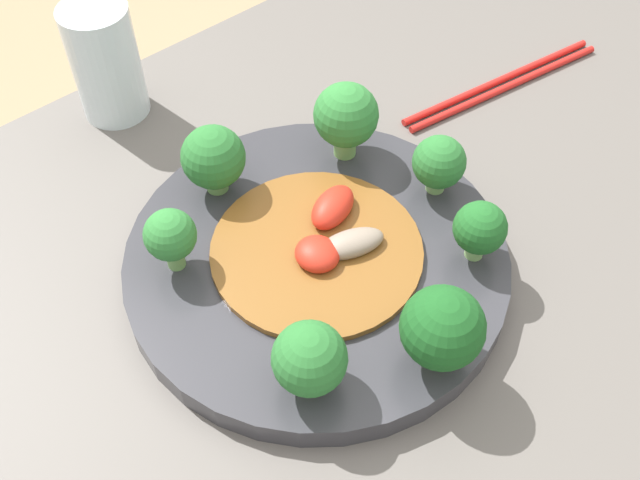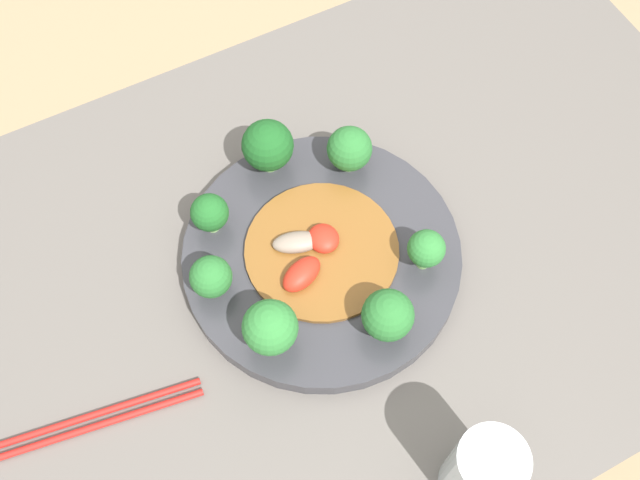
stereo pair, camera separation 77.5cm
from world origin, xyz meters
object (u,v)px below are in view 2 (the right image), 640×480
object	(u,v)px
broccoli_northwest	(210,213)
drinking_glass	(482,472)
stirfry_center	(316,249)
chopsticks	(86,423)
broccoli_southeast	(426,249)
broccoli_south	(388,315)
broccoli_west	(211,277)
broccoli_north	(268,146)
broccoli_southwest	(270,328)
broccoli_northeast	(349,149)
plate	(320,253)

from	to	relation	value
broccoli_northwest	drinking_glass	world-z (taller)	drinking_glass
stirfry_center	drinking_glass	bearing A→B (deg)	-85.23
chopsticks	broccoli_southeast	bearing A→B (deg)	-1.41
broccoli_southeast	broccoli_south	world-z (taller)	broccoli_south
broccoli_west	broccoli_north	world-z (taller)	broccoli_north
broccoli_northwest	chopsticks	xyz separation A→B (m)	(-0.20, -0.14, -0.05)
broccoli_southeast	broccoli_southwest	bearing A→B (deg)	-177.91
broccoli_west	broccoli_northeast	distance (m)	0.21
broccoli_northwest	broccoli_west	bearing A→B (deg)	-112.67
broccoli_northeast	broccoli_south	xyz separation A→B (m)	(-0.06, -0.19, 0.00)
broccoli_southwest	broccoli_north	bearing A→B (deg)	65.13
broccoli_north	stirfry_center	world-z (taller)	broccoli_north
broccoli_west	broccoli_southeast	bearing A→B (deg)	-19.70
stirfry_center	broccoli_southwest	bearing A→B (deg)	-140.31
chopsticks	broccoli_west	bearing A→B (deg)	21.08
broccoli_south	drinking_glass	distance (m)	0.17
stirfry_center	broccoli_southeast	bearing A→B (deg)	-34.47
broccoli_west	stirfry_center	world-z (taller)	broccoli_west
broccoli_southwest	broccoli_southeast	bearing A→B (deg)	2.09
broccoli_southeast	broccoli_northeast	xyz separation A→B (m)	(-0.01, 0.15, -0.00)
drinking_glass	broccoli_northeast	bearing A→B (deg)	80.42
broccoli_northeast	broccoli_south	distance (m)	0.20
chopsticks	plate	bearing A→B (deg)	11.11
broccoli_south	chopsticks	distance (m)	0.32
broccoli_west	broccoli_northeast	bearing A→B (deg)	19.71
plate	broccoli_northeast	xyz separation A→B (m)	(0.08, 0.08, 0.04)
chopsticks	broccoli_south	bearing A→B (deg)	-10.09
broccoli_north	drinking_glass	bearing A→B (deg)	-87.29
broccoli_west	broccoli_northwest	distance (m)	0.08
broccoli_southwest	chopsticks	bearing A→B (deg)	175.42
broccoli_west	broccoli_northwest	size ratio (longest dim) A/B	1.01
broccoli_southeast	broccoli_southwest	size ratio (longest dim) A/B	0.78
broccoli_south	stirfry_center	distance (m)	0.12
broccoli_south	broccoli_west	bearing A→B (deg)	138.80
broccoli_west	broccoli_north	distance (m)	0.17
plate	broccoli_south	xyz separation A→B (m)	(0.02, -0.11, 0.05)
broccoli_southwest	drinking_glass	xyz separation A→B (m)	(0.11, -0.21, -0.01)
plate	chopsticks	world-z (taller)	plate
broccoli_northwest	stirfry_center	world-z (taller)	broccoli_northwest
drinking_glass	chopsticks	xyz separation A→B (m)	(-0.31, 0.23, -0.05)
broccoli_west	drinking_glass	distance (m)	0.32
broccoli_west	plate	bearing A→B (deg)	-4.05
broccoli_west	broccoli_south	world-z (taller)	broccoli_south
broccoli_northwest	broccoli_north	bearing A→B (deg)	26.43
broccoli_west	broccoli_southeast	xyz separation A→B (m)	(0.21, -0.08, 0.00)
broccoli_north	broccoli_southwest	distance (m)	0.22
drinking_glass	broccoli_southwest	bearing A→B (deg)	117.86
plate	broccoli_south	size ratio (longest dim) A/B	4.87
chopsticks	broccoli_north	bearing A→B (deg)	31.80
broccoli_southwest	drinking_glass	world-z (taller)	drinking_glass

